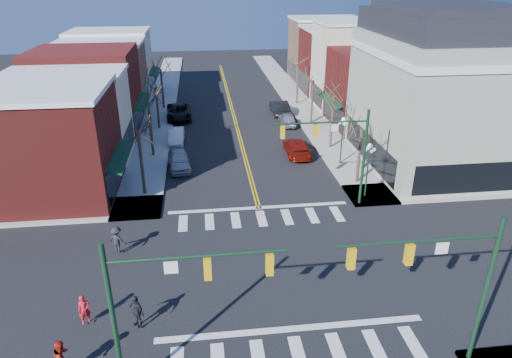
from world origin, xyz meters
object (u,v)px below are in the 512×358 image
object	(u,v)px
pedestrian_dark_a	(136,311)
car_right_near	(297,147)
car_right_far	(280,107)
pedestrian_dark_b	(117,240)
lamppost_midblock	(342,133)
car_left_mid	(176,136)
car_right_mid	(287,119)
car_left_near	(179,160)
lamppost_corner	(368,161)
pedestrian_red_b	(63,358)
victorian_corner	(444,89)
car_left_far	(179,112)
pedestrian_red_a	(84,310)

from	to	relation	value
pedestrian_dark_a	car_right_near	bearing A→B (deg)	105.01
car_right_far	pedestrian_dark_b	xyz separation A→B (m)	(-14.66, -28.02, 0.16)
lamppost_midblock	car_left_mid	world-z (taller)	lamppost_midblock
car_right_mid	pedestrian_dark_b	size ratio (longest dim) A/B	2.43
car_right_near	car_left_near	bearing A→B (deg)	10.97
lamppost_corner	pedestrian_red_b	bearing A→B (deg)	-141.07
car_right_near	pedestrian_dark_b	bearing A→B (deg)	47.30
victorian_corner	car_left_mid	bearing A→B (deg)	160.68
victorian_corner	car_right_near	distance (m)	13.45
victorian_corner	pedestrian_dark_a	world-z (taller)	victorian_corner
lamppost_corner	car_left_far	size ratio (longest dim) A/B	0.75
pedestrian_red_b	pedestrian_dark_a	world-z (taller)	pedestrian_red_b
lamppost_corner	pedestrian_red_b	world-z (taller)	lamppost_corner
victorian_corner	car_left_near	distance (m)	23.23
car_left_far	car_right_near	size ratio (longest dim) A/B	1.13
car_left_mid	car_right_far	size ratio (longest dim) A/B	0.82
pedestrian_dark_b	car_left_far	bearing A→B (deg)	-72.67
car_right_mid	pedestrian_dark_a	size ratio (longest dim) A/B	2.40
victorian_corner	pedestrian_red_b	xyz separation A→B (m)	(-26.50, -20.70, -5.62)
car_left_near	pedestrian_dark_b	bearing A→B (deg)	-110.53
victorian_corner	car_left_mid	size ratio (longest dim) A/B	3.43
lamppost_midblock	car_left_near	xyz separation A→B (m)	(-14.13, 0.83, -2.20)
pedestrian_red_a	car_left_mid	bearing A→B (deg)	61.82
lamppost_corner	car_right_mid	size ratio (longest dim) A/B	1.05
car_right_mid	pedestrian_red_b	bearing A→B (deg)	67.36
car_left_near	pedestrian_dark_a	bearing A→B (deg)	-100.38
pedestrian_dark_b	pedestrian_dark_a	bearing A→B (deg)	129.01
car_left_near	car_right_mid	world-z (taller)	car_left_near
car_right_mid	pedestrian_red_a	xyz separation A→B (m)	(-15.41, -29.77, 0.23)
car_right_mid	car_right_far	distance (m)	4.34
car_left_far	pedestrian_red_a	world-z (taller)	pedestrian_red_a
car_left_far	car_right_mid	world-z (taller)	car_left_far
pedestrian_red_b	car_left_near	bearing A→B (deg)	-3.46
lamppost_midblock	pedestrian_red_b	world-z (taller)	lamppost_midblock
lamppost_midblock	pedestrian_dark_a	world-z (taller)	lamppost_midblock
car_left_mid	pedestrian_red_b	size ratio (longest dim) A/B	2.33
car_right_mid	pedestrian_red_b	size ratio (longest dim) A/B	2.31
lamppost_midblock	lamppost_corner	bearing A→B (deg)	-90.00
lamppost_corner	car_right_far	bearing A→B (deg)	96.88
lamppost_midblock	pedestrian_red_b	size ratio (longest dim) A/B	2.43
pedestrian_dark_b	lamppost_midblock	bearing A→B (deg)	-122.26
pedestrian_dark_a	pedestrian_dark_b	distance (m)	6.84
victorian_corner	lamppost_midblock	world-z (taller)	victorian_corner
car_right_far	pedestrian_red_a	world-z (taller)	pedestrian_red_a
lamppost_corner	pedestrian_dark_b	world-z (taller)	lamppost_corner
car_right_far	car_left_mid	bearing A→B (deg)	34.86
lamppost_midblock	car_left_far	world-z (taller)	lamppost_midblock
victorian_corner	car_right_far	bearing A→B (deg)	123.72
car_right_far	pedestrian_dark_a	xyz separation A→B (m)	(-12.78, -34.60, 0.17)
car_right_near	car_left_mid	bearing A→B (deg)	-22.09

